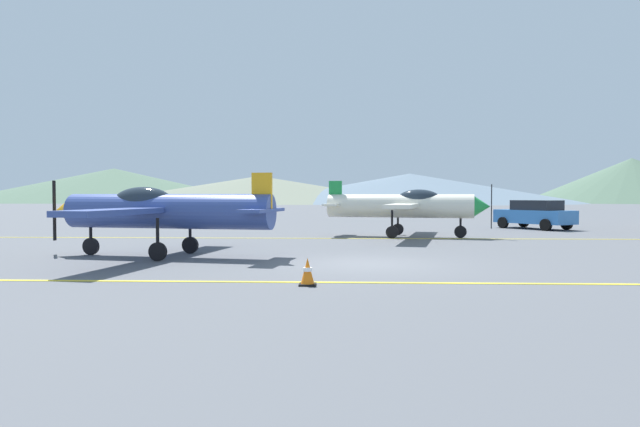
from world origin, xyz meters
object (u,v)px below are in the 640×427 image
Objects in this scene: airplane_mid at (406,205)px; traffic_cone_front at (308,272)px; airplane_near at (160,210)px; car_sedan at (535,214)px.

airplane_mid is 14.58× the size of traffic_cone_front.
airplane_near is at bearing 132.95° from traffic_cone_front.
airplane_mid is at bearing 44.87° from airplane_near.
traffic_cone_front is (4.92, -5.28, -1.17)m from airplane_near.
car_sedan is 23.06m from traffic_cone_front.
airplane_near is 1.89× the size of car_sedan.
airplane_near is 7.31m from traffic_cone_front.
traffic_cone_front is at bearing -120.11° from car_sedan.
traffic_cone_front is (-11.57, -19.94, -0.56)m from car_sedan.
airplane_near is 1.00× the size of airplane_mid.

